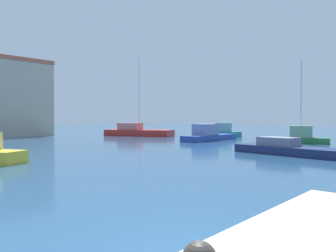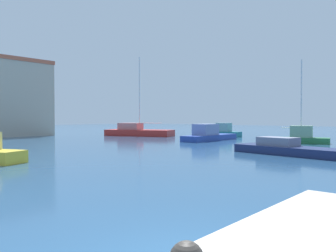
{
  "view_description": "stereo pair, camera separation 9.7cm",
  "coord_description": "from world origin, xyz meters",
  "px_view_note": "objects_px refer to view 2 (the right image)",
  "views": [
    {
      "loc": [
        -4.44,
        -3.24,
        2.39
      ],
      "look_at": [
        19.64,
        17.64,
        1.62
      ],
      "focal_mm": 36.81,
      "sensor_mm": 36.0,
      "label": 1
    },
    {
      "loc": [
        -4.37,
        -3.32,
        2.39
      ],
      "look_at": [
        19.64,
        17.64,
        1.62
      ],
      "focal_mm": 36.81,
      "sensor_mm": 36.0,
      "label": 2
    }
  ],
  "objects_px": {
    "sailboat_red_distant_north": "(138,131)",
    "sailboat_green_distant_east": "(301,136)",
    "motorboat_navy_center_channel": "(287,149)",
    "motorboat_blue_near_pier": "(209,135)",
    "motorboat_teal_far_right": "(221,132)"
  },
  "relations": [
    {
      "from": "motorboat_teal_far_right",
      "to": "motorboat_navy_center_channel",
      "type": "bearing_deg",
      "value": -136.13
    },
    {
      "from": "motorboat_blue_near_pier",
      "to": "sailboat_red_distant_north",
      "type": "bearing_deg",
      "value": 82.58
    },
    {
      "from": "sailboat_red_distant_north",
      "to": "motorboat_blue_near_pier",
      "type": "distance_m",
      "value": 12.42
    },
    {
      "from": "sailboat_green_distant_east",
      "to": "motorboat_teal_far_right",
      "type": "bearing_deg",
      "value": 67.94
    },
    {
      "from": "sailboat_red_distant_north",
      "to": "sailboat_green_distant_east",
      "type": "distance_m",
      "value": 21.0
    },
    {
      "from": "sailboat_green_distant_east",
      "to": "motorboat_navy_center_channel",
      "type": "bearing_deg",
      "value": -164.49
    },
    {
      "from": "motorboat_teal_far_right",
      "to": "motorboat_navy_center_channel",
      "type": "height_order",
      "value": "motorboat_teal_far_right"
    },
    {
      "from": "sailboat_red_distant_north",
      "to": "motorboat_teal_far_right",
      "type": "xyz_separation_m",
      "value": [
        5.79,
        -9.17,
        -0.03
      ]
    },
    {
      "from": "sailboat_green_distant_east",
      "to": "motorboat_blue_near_pier",
      "type": "height_order",
      "value": "sailboat_green_distant_east"
    },
    {
      "from": "sailboat_green_distant_east",
      "to": "motorboat_blue_near_pier",
      "type": "distance_m",
      "value": 9.04
    },
    {
      "from": "motorboat_teal_far_right",
      "to": "sailboat_green_distant_east",
      "type": "height_order",
      "value": "sailboat_green_distant_east"
    },
    {
      "from": "sailboat_red_distant_north",
      "to": "sailboat_green_distant_east",
      "type": "height_order",
      "value": "sailboat_red_distant_north"
    },
    {
      "from": "motorboat_navy_center_channel",
      "to": "motorboat_blue_near_pier",
      "type": "xyz_separation_m",
      "value": [
        7.94,
        11.58,
        0.23
      ]
    },
    {
      "from": "motorboat_teal_far_right",
      "to": "motorboat_blue_near_pier",
      "type": "bearing_deg",
      "value": -156.89
    },
    {
      "from": "sailboat_red_distant_north",
      "to": "motorboat_blue_near_pier",
      "type": "xyz_separation_m",
      "value": [
        -1.6,
        -12.32,
        0.0
      ]
    }
  ]
}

